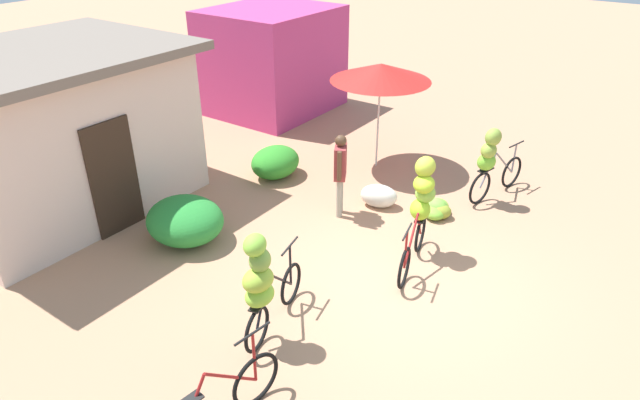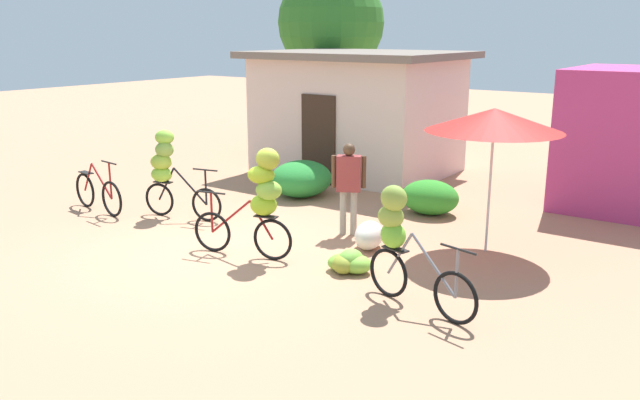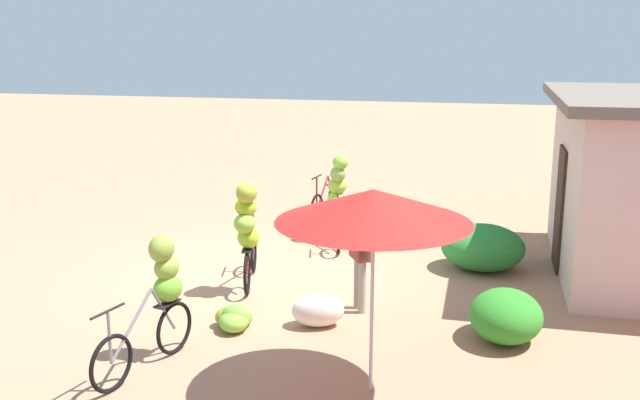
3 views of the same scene
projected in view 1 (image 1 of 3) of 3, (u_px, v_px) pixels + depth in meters
name	position (u px, v px, depth m)	size (l,w,h in m)	color
ground_plane	(397.00, 278.00, 8.55)	(60.00, 60.00, 0.00)	tan
building_low	(51.00, 131.00, 9.97)	(4.76, 3.79, 2.90)	beige
shop_pink	(272.00, 60.00, 14.84)	(3.20, 2.80, 2.68)	#BC3877
hedge_bush_front_left	(185.00, 220.00, 9.34)	(1.22, 1.36, 0.75)	#298734
hedge_bush_front_right	(275.00, 162.00, 11.53)	(1.11, 0.92, 0.65)	#308E29
market_umbrella	(381.00, 72.00, 11.17)	(2.07, 2.07, 2.25)	beige
bicycle_near_pile	(263.00, 281.00, 6.96)	(1.62, 0.50, 1.62)	black
bicycle_center_loaded	(421.00, 203.00, 8.60)	(1.66, 0.55, 1.71)	black
bicycle_by_shop	(492.00, 160.00, 10.35)	(1.69, 0.56, 1.52)	black
banana_pile_on_ground	(437.00, 209.00, 10.16)	(0.78, 0.65, 0.34)	olive
produce_sack	(379.00, 196.00, 10.44)	(0.70, 0.44, 0.44)	silver
person_vendor	(340.00, 167.00, 9.83)	(0.52, 0.37, 1.57)	gray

